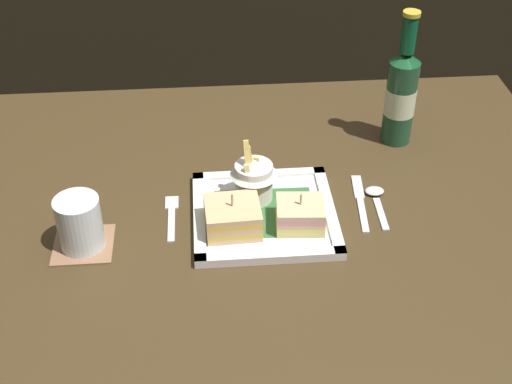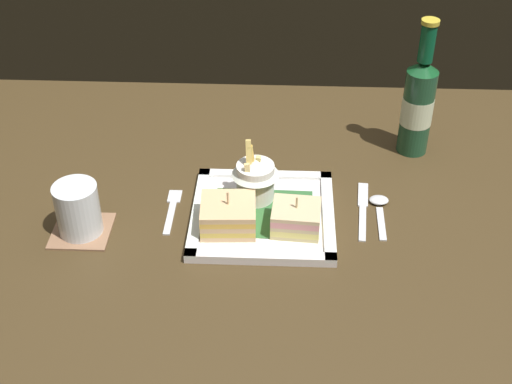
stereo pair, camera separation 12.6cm
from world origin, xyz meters
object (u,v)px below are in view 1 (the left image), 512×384
beer_bottle (401,94)px  spoon (376,197)px  sandwich_half_right (300,215)px  fork (172,215)px  fries_cup (254,175)px  knife (360,200)px  dining_table (248,267)px  sandwich_half_left (233,217)px  square_plate (264,214)px  water_glass (80,226)px

beer_bottle → spoon: beer_bottle is taller
sandwich_half_right → fork: sandwich_half_right is taller
fries_cup → knife: bearing=-3.2°
dining_table → sandwich_half_left: (-0.03, -0.08, 0.19)m
square_plate → water_glass: water_glass is taller
fork → water_glass: bearing=-154.6°
fries_cup → water_glass: fries_cup is taller
fork → square_plate: bearing=-6.2°
water_glass → knife: bearing=9.9°
square_plate → spoon: bearing=10.2°
water_glass → spoon: water_glass is taller
water_glass → fries_cup: bearing=18.1°
water_glass → fork: size_ratio=0.73×
square_plate → sandwich_half_left: 0.07m
sandwich_half_left → water_glass: size_ratio=1.05×
dining_table → square_plate: square_plate is taller
water_glass → spoon: bearing=9.8°
fork → spoon: 0.37m
sandwich_half_left → beer_bottle: 0.45m
dining_table → knife: 0.26m
fries_cup → fork: fries_cup is taller
beer_bottle → spoon: bearing=-112.8°
dining_table → beer_bottle: (0.32, 0.19, 0.27)m
square_plate → water_glass: size_ratio=2.71×
sandwich_half_right → spoon: 0.17m
dining_table → beer_bottle: beer_bottle is taller
beer_bottle → water_glass: size_ratio=3.01×
water_glass → knife: size_ratio=0.55×
dining_table → fries_cup: fries_cup is taller
sandwich_half_left → spoon: (0.27, 0.08, -0.03)m
sandwich_half_right → knife: bearing=30.8°
dining_table → spoon: size_ratio=10.28×
fries_cup → fork: bearing=-169.8°
sandwich_half_right → beer_bottle: bearing=49.3°
fork → spoon: bearing=3.0°
square_plate → water_glass: (-0.31, -0.05, 0.04)m
sandwich_half_right → fork: size_ratio=0.68×
knife → beer_bottle: bearing=60.6°
square_plate → knife: square_plate is taller
dining_table → sandwich_half_right: sandwich_half_right is taller
beer_bottle → knife: (-0.11, -0.20, -0.10)m
square_plate → sandwich_half_right: (0.06, -0.04, 0.03)m
square_plate → fries_cup: 0.07m
dining_table → sandwich_half_right: (0.08, -0.08, 0.19)m
sandwich_half_left → spoon: 0.28m
fork → spoon: (0.37, 0.02, 0.00)m
square_plate → sandwich_half_right: size_ratio=2.88×
fries_cup → dining_table: bearing=-179.0°
sandwich_half_left → fries_cup: (0.04, 0.08, 0.03)m
fries_cup → water_glass: (-0.30, -0.10, -0.02)m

